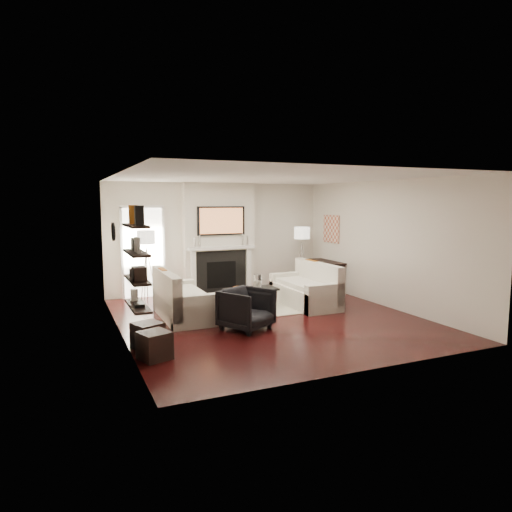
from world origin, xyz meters
name	(u,v)px	position (x,y,z in m)	size (l,w,h in m)	color
room_envelope	(269,249)	(0.00, 0.00, 1.35)	(6.00, 6.00, 6.00)	black
chimney_breast	(219,238)	(0.00, 2.88, 1.35)	(1.80, 0.25, 2.70)	silver
fireplace_surround	(221,272)	(0.00, 2.74, 0.52)	(1.30, 0.02, 1.04)	black
firebox	(221,275)	(0.00, 2.73, 0.45)	(0.75, 0.02, 0.65)	black
mantel_pilaster_l	(193,273)	(-0.72, 2.71, 0.55)	(0.12, 0.08, 1.10)	white
mantel_pilaster_r	(249,269)	(0.72, 2.71, 0.55)	(0.12, 0.08, 1.10)	white
mantel_shelf	(222,248)	(0.00, 2.69, 1.12)	(1.70, 0.18, 0.07)	white
tv_body	(221,221)	(0.00, 2.71, 1.78)	(1.20, 0.06, 0.70)	black
tv_screen	(222,221)	(0.00, 2.68, 1.78)	(1.10, 0.01, 0.62)	#BF723F
candlestick_l_tall	(200,241)	(-0.55, 2.70, 1.30)	(0.04, 0.04, 0.30)	silver
candlestick_l_short	(195,242)	(-0.68, 2.70, 1.27)	(0.04, 0.04, 0.24)	silver
candlestick_r_tall	(242,239)	(0.55, 2.70, 1.30)	(0.04, 0.04, 0.30)	silver
candlestick_r_short	(247,241)	(0.68, 2.70, 1.27)	(0.04, 0.04, 0.24)	silver
hallway_panel	(143,253)	(-1.85, 2.98, 1.05)	(0.90, 0.02, 2.10)	white
door_trim_l	(122,254)	(-2.33, 2.96, 1.05)	(0.06, 0.06, 2.16)	white
door_trim_r	(164,252)	(-1.37, 2.96, 1.05)	(0.06, 0.06, 2.16)	white
door_trim_top	(142,207)	(-1.85, 2.96, 2.13)	(1.02, 0.06, 0.06)	white
rug	(252,306)	(0.09, 1.03, 0.01)	(2.60, 2.00, 0.01)	#BAB398
loveseat_left_base	(184,307)	(-1.48, 0.71, 0.21)	(0.85, 1.80, 0.42)	beige
loveseat_left_back	(166,292)	(-1.82, 0.71, 0.53)	(0.18, 1.80, 0.80)	beige
loveseat_left_arm_n	(195,312)	(-1.48, -0.10, 0.30)	(0.85, 0.18, 0.60)	beige
loveseat_left_arm_s	(174,295)	(-1.48, 1.52, 0.30)	(0.85, 0.18, 0.60)	beige
loveseat_left_cushion	(186,294)	(-1.43, 0.71, 0.47)	(0.63, 1.44, 0.10)	beige
pillow_left_orange	(163,279)	(-1.82, 1.01, 0.73)	(0.10, 0.42, 0.42)	#8D4B11
pillow_left_charcoal	(170,285)	(-1.82, 0.41, 0.72)	(0.10, 0.40, 0.40)	black
loveseat_right_base	(305,296)	(1.20, 0.70, 0.21)	(0.85, 1.80, 0.42)	beige
loveseat_right_back	(318,280)	(1.53, 0.70, 0.53)	(0.18, 1.80, 0.80)	beige
loveseat_right_arm_n	(325,299)	(1.20, -0.11, 0.30)	(0.85, 0.18, 0.60)	beige
loveseat_right_arm_s	(287,285)	(1.20, 1.51, 0.30)	(0.85, 0.18, 0.60)	beige
loveseat_right_cushion	(303,284)	(1.15, 0.70, 0.47)	(0.63, 1.44, 0.10)	beige
pillow_right_orange	(311,269)	(1.53, 1.00, 0.73)	(0.10, 0.42, 0.42)	#8D4B11
pillow_right_charcoal	(326,274)	(1.53, 0.40, 0.72)	(0.10, 0.40, 0.40)	black
coffee_table	(251,289)	(0.03, 0.94, 0.40)	(1.10, 0.55, 0.04)	black
coffee_leg_nw	(233,303)	(-0.47, 0.72, 0.19)	(0.02, 0.02, 0.38)	silver
coffee_leg_ne	(277,299)	(0.53, 0.72, 0.19)	(0.02, 0.02, 0.38)	silver
coffee_leg_sw	(225,299)	(-0.47, 1.16, 0.19)	(0.02, 0.02, 0.38)	silver
coffee_leg_se	(268,295)	(0.53, 1.16, 0.19)	(0.02, 0.02, 0.38)	silver
hurricane_glass	(257,281)	(0.18, 0.94, 0.56)	(0.17, 0.17, 0.31)	white
hurricane_candle	(257,284)	(0.18, 0.94, 0.50)	(0.11, 0.11, 0.16)	white
copper_bowl	(240,288)	(-0.22, 0.94, 0.45)	(0.29, 0.29, 0.05)	#BA601F
armchair	(247,307)	(-0.67, -0.52, 0.40)	(0.77, 0.72, 0.80)	black
lamp_left_post	(147,275)	(-1.85, 2.55, 0.60)	(0.02, 0.02, 1.20)	silver
lamp_left_shade	(146,237)	(-1.85, 2.55, 1.45)	(0.40, 0.40, 0.30)	white
lamp_left_leg_a	(152,274)	(-1.74, 2.55, 0.60)	(0.02, 0.02, 1.25)	silver
lamp_left_leg_b	(144,274)	(-1.91, 2.64, 0.60)	(0.02, 0.02, 1.25)	silver
lamp_left_leg_c	(145,275)	(-1.91, 2.45, 0.60)	(0.02, 0.02, 1.25)	silver
lamp_right_post	(302,266)	(2.05, 2.36, 0.60)	(0.02, 0.02, 1.20)	silver
lamp_right_shade	(302,233)	(2.05, 2.36, 1.45)	(0.40, 0.40, 0.30)	white
lamp_right_leg_a	(305,266)	(2.16, 2.36, 0.60)	(0.02, 0.02, 1.25)	silver
lamp_right_leg_b	(298,266)	(2.00, 2.45, 0.60)	(0.02, 0.02, 1.25)	silver
lamp_right_leg_c	(302,266)	(1.99, 2.26, 0.60)	(0.02, 0.02, 1.25)	silver
console_top	(327,262)	(2.57, 1.96, 0.73)	(0.35, 1.20, 0.04)	black
console_leg_n	(339,280)	(2.57, 1.41, 0.35)	(0.30, 0.04, 0.71)	black
console_leg_s	(316,273)	(2.57, 2.51, 0.35)	(0.30, 0.04, 0.71)	black
wall_art	(331,229)	(2.73, 2.05, 1.55)	(0.03, 0.70, 0.70)	tan
shelf_bottom	(138,306)	(-2.62, -1.00, 0.70)	(0.25, 1.00, 0.04)	black
shelf_lower	(137,280)	(-2.62, -1.00, 1.10)	(0.25, 1.00, 0.04)	black
shelf_upper	(136,253)	(-2.62, -1.00, 1.50)	(0.25, 1.00, 0.04)	black
shelf_top	(136,226)	(-2.62, -1.00, 1.90)	(0.25, 1.00, 0.04)	black
decor_magfile_a	(139,216)	(-2.62, -1.35, 2.06)	(0.12, 0.10, 0.28)	black
decor_magfile_b	(133,215)	(-2.62, -0.82, 2.06)	(0.12, 0.10, 0.28)	#8D4B11
decor_frame_a	(137,245)	(-2.62, -1.10, 1.63)	(0.04, 0.30, 0.22)	white
decor_frame_b	(133,244)	(-2.62, -0.71, 1.61)	(0.04, 0.22, 0.18)	black
decor_wine_rack	(139,274)	(-2.62, -1.19, 1.22)	(0.18, 0.25, 0.20)	black
decor_box_small	(135,273)	(-2.62, -0.79, 1.18)	(0.15, 0.12, 0.12)	black
decor_books	(139,305)	(-2.62, -1.10, 0.74)	(0.14, 0.20, 0.05)	black
decor_box_tall	(134,295)	(-2.62, -0.67, 0.81)	(0.10, 0.10, 0.18)	white
clock_rim	(113,232)	(-2.73, 0.90, 1.70)	(0.34, 0.34, 0.04)	black
clock_face	(115,232)	(-2.71, 0.90, 1.70)	(0.29, 0.29, 0.01)	white
ottoman_near	(148,335)	(-2.47, -0.88, 0.20)	(0.40, 0.40, 0.40)	black
ottoman_far	(155,345)	(-2.47, -1.42, 0.20)	(0.40, 0.40, 0.40)	black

